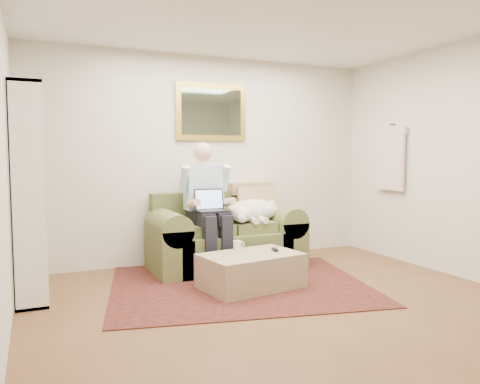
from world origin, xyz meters
TOP-DOWN VIEW (x-y plane):
  - room_shell at (0.00, 0.35)m, footprint 4.51×5.00m
  - rug at (-0.12, 1.22)m, footprint 2.97×2.57m
  - sofa at (0.04, 2.01)m, footprint 1.79×0.91m
  - seated_man at (-0.23, 1.85)m, footprint 0.59×0.84m
  - laptop at (-0.23, 1.78)m, footprint 0.35×0.27m
  - sleeping_dog at (0.36, 1.92)m, footprint 0.74×0.46m
  - ottoman at (-0.06, 1.07)m, footprint 1.06×0.77m
  - coffee_mug at (-0.11, 1.31)m, footprint 0.08×0.08m
  - tv_remote at (0.24, 1.11)m, footprint 0.09×0.16m
  - bookshelf at (-2.10, 1.60)m, footprint 0.28×0.80m
  - wall_mirror at (0.04, 2.47)m, footprint 0.94×0.04m
  - hanging_shirt at (2.19, 1.60)m, footprint 0.06×0.52m

SIDE VIEW (x-z plane):
  - rug at x=-0.12m, z-range 0.00..0.01m
  - ottoman at x=-0.06m, z-range 0.00..0.36m
  - sofa at x=0.04m, z-range -0.23..0.85m
  - tv_remote at x=0.24m, z-range 0.36..0.38m
  - coffee_mug at x=-0.11m, z-range 0.36..0.46m
  - sleeping_dog at x=0.36m, z-range 0.55..0.82m
  - seated_man at x=-0.23m, z-range 0.00..1.50m
  - laptop at x=-0.23m, z-range 0.66..0.91m
  - bookshelf at x=-2.10m, z-range 0.00..2.00m
  - room_shell at x=0.00m, z-range 0.00..2.61m
  - hanging_shirt at x=2.19m, z-range 0.90..1.80m
  - wall_mirror at x=0.04m, z-range 1.54..2.26m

